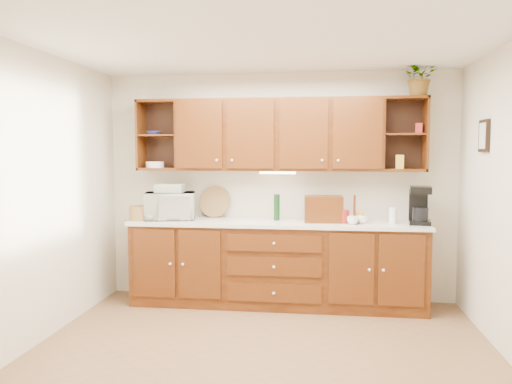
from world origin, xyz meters
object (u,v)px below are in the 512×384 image
(microwave, at_px, (170,206))
(bread_box, at_px, (323,209))
(coffee_maker, at_px, (420,206))
(potted_plant, at_px, (420,77))

(microwave, height_order, bread_box, microwave)
(coffee_maker, xyz_separation_m, potted_plant, (-0.01, 0.12, 1.36))
(microwave, height_order, coffee_maker, coffee_maker)
(bread_box, height_order, potted_plant, potted_plant)
(coffee_maker, bearing_deg, potted_plant, 102.01)
(bread_box, xyz_separation_m, potted_plant, (1.00, 0.11, 1.41))
(bread_box, relative_size, coffee_maker, 1.01)
(microwave, bearing_deg, coffee_maker, -13.60)
(bread_box, distance_m, potted_plant, 1.73)
(microwave, distance_m, potted_plant, 3.07)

